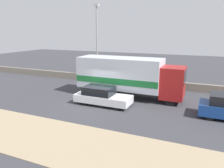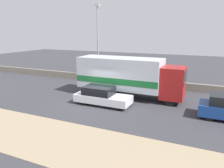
# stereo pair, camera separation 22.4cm
# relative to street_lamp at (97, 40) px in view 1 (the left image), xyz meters

# --- Properties ---
(ground_plane) EXTENTS (80.00, 80.00, 0.00)m
(ground_plane) POSITION_rel_street_lamp_xyz_m (3.20, -6.43, -4.67)
(ground_plane) COLOR #38383D
(dirt_shoulder_foreground) EXTENTS (60.00, 4.18, 0.04)m
(dirt_shoulder_foreground) POSITION_rel_street_lamp_xyz_m (3.20, -12.41, -4.65)
(dirt_shoulder_foreground) COLOR #9E896B
(dirt_shoulder_foreground) RESTS_ON ground_plane
(stone_wall_backdrop) EXTENTS (60.00, 0.35, 0.75)m
(stone_wall_backdrop) POSITION_rel_street_lamp_xyz_m (3.20, 0.56, -4.29)
(stone_wall_backdrop) COLOR gray
(stone_wall_backdrop) RESTS_ON ground_plane
(street_lamp) EXTENTS (0.56, 0.28, 8.20)m
(street_lamp) POSITION_rel_street_lamp_xyz_m (0.00, 0.00, 0.00)
(street_lamp) COLOR gray
(street_lamp) RESTS_ON ground_plane
(box_truck) EXTENTS (8.94, 2.52, 3.36)m
(box_truck) POSITION_rel_street_lamp_xyz_m (4.68, -3.64, -2.82)
(box_truck) COLOR maroon
(box_truck) RESTS_ON ground_plane
(car_hatchback) EXTENTS (4.34, 1.71, 1.41)m
(car_hatchback) POSITION_rel_street_lamp_xyz_m (3.65, -6.35, -3.98)
(car_hatchback) COLOR silver
(car_hatchback) RESTS_ON ground_plane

